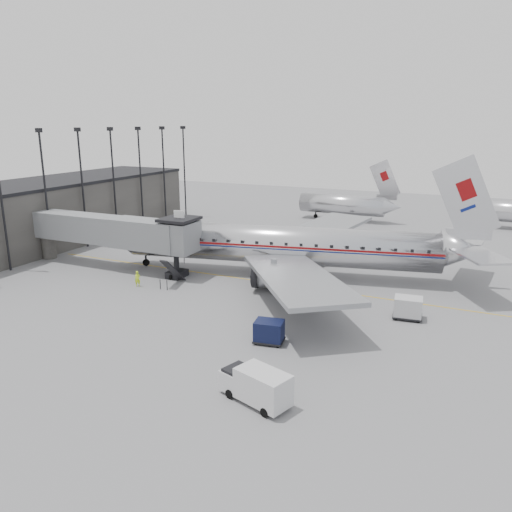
{
  "coord_description": "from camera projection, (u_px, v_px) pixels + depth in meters",
  "views": [
    {
      "loc": [
        19.44,
        -38.76,
        15.95
      ],
      "look_at": [
        -0.31,
        4.13,
        3.2
      ],
      "focal_mm": 35.0,
      "sensor_mm": 36.0,
      "label": 1
    }
  ],
  "objects": [
    {
      "name": "service_van",
      "position": [
        256.0,
        384.0,
        29.1
      ],
      "size": [
        4.85,
        3.09,
        2.13
      ],
      "rotation": [
        0.0,
        0.0,
        -0.33
      ],
      "color": "silver",
      "rests_on": "ground"
    },
    {
      "name": "baggage_cart_navy",
      "position": [
        269.0,
        331.0,
        36.97
      ],
      "size": [
        2.42,
        1.99,
        1.72
      ],
      "rotation": [
        0.0,
        0.0,
        0.16
      ],
      "color": "black",
      "rests_on": "ground"
    },
    {
      "name": "ground",
      "position": [
        240.0,
        300.0,
        46.0
      ],
      "size": [
        160.0,
        160.0,
        0.0
      ],
      "primitive_type": "plane",
      "color": "slate",
      "rests_on": "ground"
    },
    {
      "name": "baggage_cart_white",
      "position": [
        408.0,
        307.0,
        41.53
      ],
      "size": [
        2.53,
        2.04,
        1.85
      ],
      "rotation": [
        0.0,
        0.0,
        0.11
      ],
      "color": "#B8B8BA",
      "rests_on": "ground"
    },
    {
      "name": "distant_aircraft_near",
      "position": [
        343.0,
        204.0,
        82.84
      ],
      "size": [
        16.39,
        3.2,
        10.26
      ],
      "color": "silver",
      "rests_on": "ground"
    },
    {
      "name": "terminal",
      "position": [
        48.0,
        213.0,
        67.45
      ],
      "size": [
        12.0,
        46.0,
        8.0
      ],
      "primitive_type": "cube",
      "color": "#3C3A37",
      "rests_on": "ground"
    },
    {
      "name": "jet_bridge",
      "position": [
        119.0,
        232.0,
        54.85
      ],
      "size": [
        21.0,
        6.2,
        7.1
      ],
      "color": "slate",
      "rests_on": "ground"
    },
    {
      "name": "ramp_worker",
      "position": [
        138.0,
        279.0,
        49.74
      ],
      "size": [
        0.67,
        0.58,
        1.56
      ],
      "primitive_type": "imported",
      "rotation": [
        0.0,
        0.0,
        0.43
      ],
      "color": "#C7F11C",
      "rests_on": "ground"
    },
    {
      "name": "apron_line",
      "position": [
        294.0,
        286.0,
        50.04
      ],
      "size": [
        60.0,
        0.15,
        0.01
      ],
      "primitive_type": "cube",
      "rotation": [
        0.0,
        0.0,
        1.57
      ],
      "color": "gold",
      "rests_on": "ground"
    },
    {
      "name": "floodlight_masts",
      "position": [
        98.0,
        181.0,
        66.32
      ],
      "size": [
        0.9,
        42.25,
        15.25
      ],
      "color": "black",
      "rests_on": "ground"
    },
    {
      "name": "airliner",
      "position": [
        287.0,
        245.0,
        52.8
      ],
      "size": [
        40.89,
        37.5,
        13.08
      ],
      "rotation": [
        0.0,
        0.0,
        0.21
      ],
      "color": "silver",
      "rests_on": "ground"
    }
  ]
}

